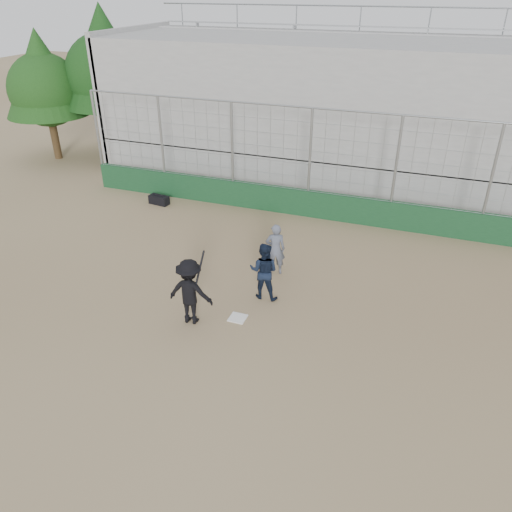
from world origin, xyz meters
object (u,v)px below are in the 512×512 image
(umpire, at_px, (275,252))
(equipment_bag, at_px, (159,200))
(catcher_crouched, at_px, (264,280))
(batter_at_plate, at_px, (190,292))

(umpire, distance_m, equipment_bag, 6.96)
(catcher_crouched, height_order, equipment_bag, catcher_crouched)
(umpire, xyz_separation_m, equipment_bag, (-5.99, 3.50, -0.55))
(batter_at_plate, height_order, equipment_bag, batter_at_plate)
(umpire, bearing_deg, catcher_crouched, 72.90)
(catcher_crouched, xyz_separation_m, umpire, (-0.13, 1.39, 0.16))
(catcher_crouched, distance_m, umpire, 1.41)
(umpire, bearing_deg, equipment_bag, -52.53)
(equipment_bag, bearing_deg, batter_at_plate, -54.23)
(catcher_crouched, height_order, umpire, umpire)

